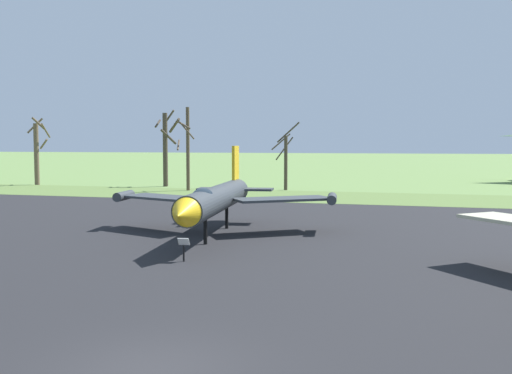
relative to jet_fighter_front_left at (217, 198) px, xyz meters
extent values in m
plane|color=#607F42|center=(4.78, -17.52, -2.01)|extent=(600.00, 600.00, 0.00)
cube|color=black|center=(4.78, -4.22, -1.98)|extent=(101.87, 44.36, 0.05)
cube|color=#567036|center=(4.78, 23.96, -1.98)|extent=(161.87, 12.00, 0.06)
cylinder|color=#33383D|center=(-0.01, 0.05, -0.03)|extent=(2.97, 12.05, 1.38)
cone|color=yellow|center=(0.89, -6.57, -0.03)|extent=(1.44, 1.55, 1.27)
cylinder|color=black|center=(-0.84, 6.25, -0.03)|extent=(1.06, 0.88, 0.97)
ellipsoid|color=#19232D|center=(0.42, -3.10, 0.35)|extent=(0.92, 1.73, 0.86)
cube|color=#33383D|center=(-3.48, 1.14, -0.13)|extent=(5.62, 3.75, 0.13)
cube|color=#33383D|center=(3.06, 2.02, -0.13)|extent=(5.45, 4.72, 0.13)
cylinder|color=#33383D|center=(-6.17, 1.47, -0.13)|extent=(0.81, 2.26, 0.52)
cylinder|color=#33383D|center=(5.56, 3.05, -0.13)|extent=(0.81, 2.26, 0.52)
cube|color=yellow|center=(-0.73, 5.45, 1.69)|extent=(0.37, 1.53, 2.05)
cube|color=#33383D|center=(-2.00, 5.17, 0.07)|extent=(2.18, 1.55, 0.13)
cube|color=#33383D|center=(0.56, 5.51, 0.07)|extent=(2.18, 1.55, 0.13)
cylinder|color=black|center=(0.34, -2.56, -1.36)|extent=(0.18, 0.18, 1.29)
cylinder|color=black|center=(-0.36, 2.66, -1.36)|extent=(0.18, 0.18, 1.29)
cylinder|color=black|center=(0.97, -6.65, -1.65)|extent=(0.08, 0.08, 0.71)
cube|color=white|center=(0.97, -6.65, -1.14)|extent=(0.49, 0.34, 0.32)
cylinder|color=brown|center=(-33.39, 30.32, 1.62)|extent=(0.57, 0.57, 7.26)
cylinder|color=brown|center=(-32.74, 29.98, 5.23)|extent=(1.01, 1.56, 1.47)
cylinder|color=brown|center=(-33.95, 30.95, 5.00)|extent=(1.52, 1.41, 1.89)
cylinder|color=brown|center=(-32.25, 30.62, 4.40)|extent=(0.82, 2.43, 1.68)
cylinder|color=brown|center=(-32.91, 31.11, 2.85)|extent=(1.78, 1.19, 1.23)
cylinder|color=#42382D|center=(-17.99, 32.70, 2.17)|extent=(0.55, 0.55, 8.37)
cylinder|color=#42382D|center=(-18.83, 32.59, 5.16)|extent=(0.47, 1.80, 1.01)
cylinder|color=#42382D|center=(-17.84, 33.41, 5.87)|extent=(1.61, 0.56, 1.78)
cylinder|color=#42382D|center=(-17.31, 32.12, 3.64)|extent=(1.48, 1.68, 1.76)
cylinder|color=#42382D|center=(-17.23, 33.60, 4.96)|extent=(2.11, 1.86, 1.66)
cylinder|color=brown|center=(-12.99, 27.36, 2.30)|extent=(0.36, 0.36, 8.61)
cylinder|color=brown|center=(-13.91, 27.05, 2.74)|extent=(0.82, 1.97, 1.12)
cylinder|color=brown|center=(-13.14, 26.58, 4.79)|extent=(1.68, 0.50, 0.95)
cylinder|color=brown|center=(-12.79, 26.68, 4.19)|extent=(1.52, 0.58, 1.81)
cylinder|color=#42382D|center=(-3.56, 31.27, 0.85)|extent=(0.37, 0.37, 5.71)
cylinder|color=#42382D|center=(-3.57, 32.46, 4.08)|extent=(2.48, 0.19, 2.23)
cylinder|color=#42382D|center=(-3.90, 32.10, 2.35)|extent=(1.82, 0.87, 2.50)
cylinder|color=#42382D|center=(-4.28, 32.10, 3.08)|extent=(1.81, 1.62, 1.78)
camera|label=1|loc=(10.25, -28.38, 2.82)|focal=40.88mm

